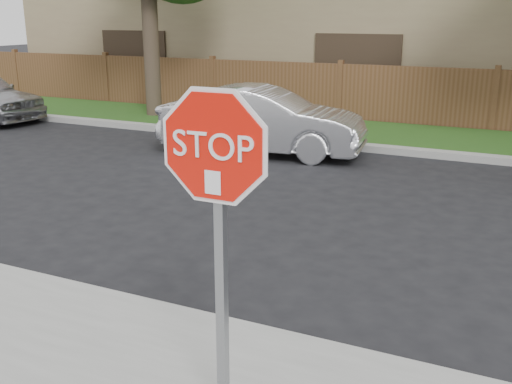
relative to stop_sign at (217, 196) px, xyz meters
The scene contains 6 objects.
ground 2.48m from the stop_sign, 62.07° to the left, with size 90.00×90.00×0.00m, color black.
far_curb 9.82m from the stop_sign, 85.34° to the left, with size 70.00×0.30×0.15m, color gray.
grass_strip 11.45m from the stop_sign, 86.02° to the left, with size 70.00×3.00×0.12m, color #1E4714.
fence 12.95m from the stop_sign, 86.51° to the left, with size 70.00×0.12×1.60m, color #55351E.
stop_sign is the anchor object (origin of this frame).
sedan_left 9.20m from the stop_sign, 112.77° to the left, with size 1.52×4.35×1.43m, color silver.
Camera 1 is at (0.96, -4.61, 2.93)m, focal length 42.00 mm.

